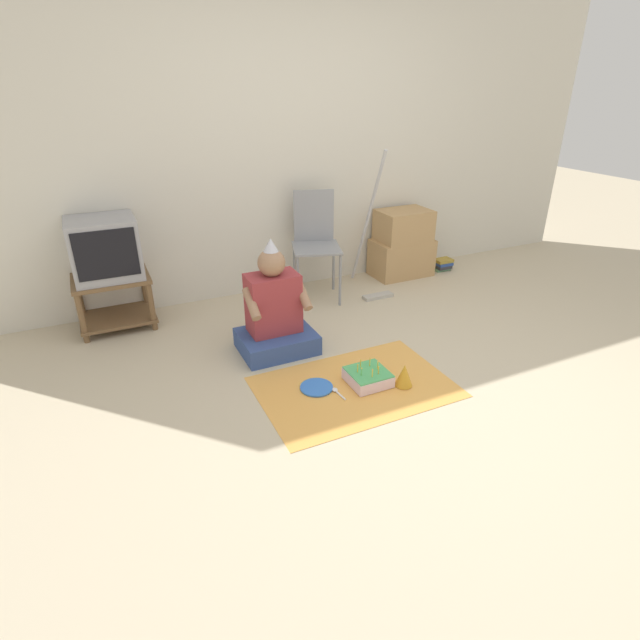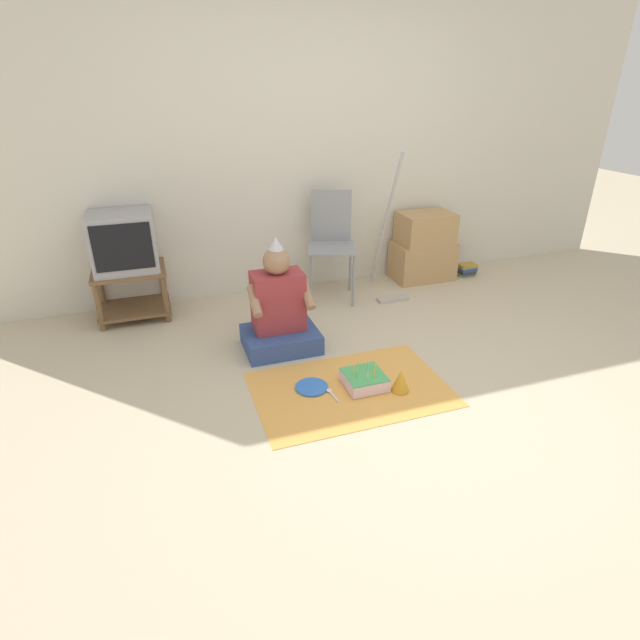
# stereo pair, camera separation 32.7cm
# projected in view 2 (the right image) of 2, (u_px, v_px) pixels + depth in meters

# --- Properties ---
(ground_plane) EXTENTS (16.00, 16.00, 0.00)m
(ground_plane) POSITION_uv_depth(u_px,v_px,m) (421.00, 399.00, 3.08)
(ground_plane) COLOR beige
(wall_back) EXTENTS (6.40, 0.06, 2.55)m
(wall_back) POSITION_uv_depth(u_px,v_px,m) (315.00, 144.00, 4.28)
(wall_back) COLOR beige
(wall_back) RESTS_ON ground_plane
(tv_stand) EXTENTS (0.56, 0.44, 0.42)m
(tv_stand) POSITION_uv_depth(u_px,v_px,m) (132.00, 289.00, 4.04)
(tv_stand) COLOR brown
(tv_stand) RESTS_ON ground_plane
(tv) EXTENTS (0.48, 0.43, 0.45)m
(tv) POSITION_uv_depth(u_px,v_px,m) (123.00, 241.00, 3.86)
(tv) COLOR #99999E
(tv) RESTS_ON tv_stand
(folding_chair) EXTENTS (0.51, 0.51, 0.92)m
(folding_chair) POSITION_uv_depth(u_px,v_px,m) (331.00, 238.00, 4.33)
(folding_chair) COLOR gray
(folding_chair) RESTS_ON ground_plane
(cardboard_box_stack) EXTENTS (0.58, 0.36, 0.65)m
(cardboard_box_stack) POSITION_uv_depth(u_px,v_px,m) (424.00, 248.00, 4.79)
(cardboard_box_stack) COLOR tan
(cardboard_box_stack) RESTS_ON ground_plane
(dust_mop) EXTENTS (0.28, 0.53, 1.28)m
(dust_mop) POSITION_uv_depth(u_px,v_px,m) (389.00, 255.00, 4.38)
(dust_mop) COLOR #B2ADA3
(dust_mop) RESTS_ON ground_plane
(book_pile) EXTENTS (0.19, 0.15, 0.12)m
(book_pile) POSITION_uv_depth(u_px,v_px,m) (466.00, 269.00, 4.98)
(book_pile) COLOR #60936B
(book_pile) RESTS_ON ground_plane
(person_seated) EXTENTS (0.53, 0.42, 0.83)m
(person_seated) POSITION_uv_depth(u_px,v_px,m) (279.00, 313.00, 3.56)
(person_seated) COLOR #334C8C
(person_seated) RESTS_ON ground_plane
(party_cloth) EXTENTS (1.22, 0.81, 0.01)m
(party_cloth) POSITION_uv_depth(u_px,v_px,m) (350.00, 389.00, 3.17)
(party_cloth) COLOR #EFA84C
(party_cloth) RESTS_ON ground_plane
(birthday_cake) EXTENTS (0.25, 0.25, 0.14)m
(birthday_cake) POSITION_uv_depth(u_px,v_px,m) (364.00, 380.00, 3.18)
(birthday_cake) COLOR silver
(birthday_cake) RESTS_ON party_cloth
(party_hat_blue) EXTENTS (0.11, 0.11, 0.15)m
(party_hat_blue) POSITION_uv_depth(u_px,v_px,m) (401.00, 380.00, 3.12)
(party_hat_blue) COLOR gold
(party_hat_blue) RESTS_ON party_cloth
(paper_plate) EXTENTS (0.21, 0.21, 0.01)m
(paper_plate) POSITION_uv_depth(u_px,v_px,m) (312.00, 387.00, 3.18)
(paper_plate) COLOR blue
(paper_plate) RESTS_ON party_cloth
(plastic_spoon_near) EXTENTS (0.04, 0.15, 0.01)m
(plastic_spoon_near) POSITION_uv_depth(u_px,v_px,m) (330.00, 392.00, 3.13)
(plastic_spoon_near) COLOR white
(plastic_spoon_near) RESTS_ON party_cloth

